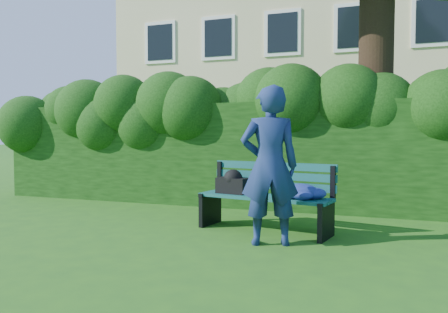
% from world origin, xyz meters
% --- Properties ---
extents(ground, '(80.00, 80.00, 0.00)m').
position_xyz_m(ground, '(0.00, 0.00, 0.00)').
color(ground, '#255819').
rests_on(ground, ground).
extents(apartment_building, '(16.00, 8.08, 12.00)m').
position_xyz_m(apartment_building, '(-0.00, 13.99, 6.00)').
color(apartment_building, '#C4BC83').
rests_on(apartment_building, ground).
extents(hedge, '(10.00, 1.00, 1.80)m').
position_xyz_m(hedge, '(0.00, 2.20, 0.90)').
color(hedge, black).
rests_on(hedge, ground).
extents(park_bench, '(1.83, 0.88, 0.89)m').
position_xyz_m(park_bench, '(0.75, 0.26, 0.50)').
color(park_bench, '#0F4B4E').
rests_on(park_bench, ground).
extents(man_reading, '(0.77, 0.64, 1.82)m').
position_xyz_m(man_reading, '(0.92, -0.41, 0.91)').
color(man_reading, navy).
rests_on(man_reading, ground).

